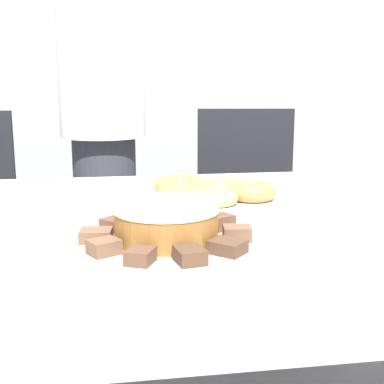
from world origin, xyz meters
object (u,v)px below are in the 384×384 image
object	(u,v)px
office_chair_right	(248,230)
plate_donuts	(210,200)
person_standing	(103,120)
plate_cake	(167,243)
frosted_cake	(167,222)

from	to	relation	value
office_chair_right	plate_donuts	xyz separation A→B (m)	(-0.31, -0.80, 0.31)
person_standing	plate_cake	world-z (taller)	person_standing
frosted_cake	office_chair_right	bearing A→B (deg)	68.36
office_chair_right	plate_donuts	world-z (taller)	office_chair_right
plate_donuts	plate_cake	bearing A→B (deg)	-113.05
plate_cake	plate_donuts	world-z (taller)	same
person_standing	frosted_cake	size ratio (longest dim) A/B	9.13
plate_cake	plate_donuts	size ratio (longest dim) A/B	0.98
person_standing	office_chair_right	distance (m)	0.72
person_standing	office_chair_right	size ratio (longest dim) A/B	1.83
office_chair_right	plate_cake	size ratio (longest dim) A/B	2.78
office_chair_right	frosted_cake	world-z (taller)	office_chair_right
plate_donuts	office_chair_right	bearing A→B (deg)	68.95
frosted_cake	plate_cake	bearing A→B (deg)	0.00
person_standing	office_chair_right	world-z (taller)	person_standing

